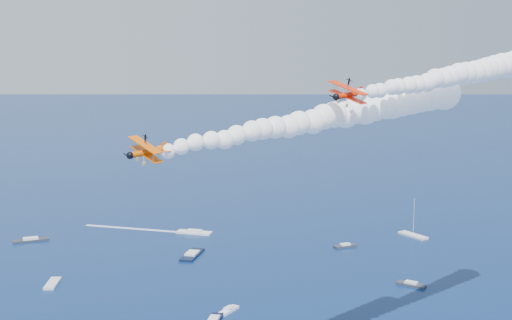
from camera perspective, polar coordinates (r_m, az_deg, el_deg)
name	(u,v)px	position (r m, az deg, el deg)	size (l,w,h in m)	color
biplane_lead	(349,95)	(114.56, 7.68, 5.37)	(6.87, 7.71, 4.64)	#FF2805
biplane_trail	(148,152)	(97.86, -8.96, 0.65)	(6.40, 7.18, 4.32)	#E75904
smoke_trail_lead	(470,73)	(142.87, 17.29, 6.92)	(66.77, 31.71, 12.25)	white
smoke_trail_trail	(328,117)	(119.05, 6.00, 3.59)	(67.56, 29.74, 12.25)	white
spectator_boats	(133,287)	(203.94, -10.18, -10.28)	(237.14, 175.52, 0.70)	white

